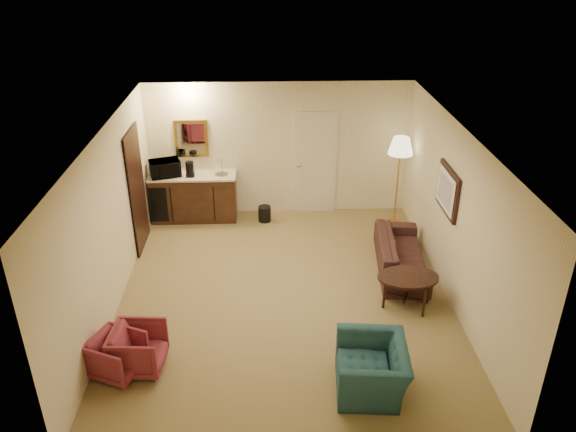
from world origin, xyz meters
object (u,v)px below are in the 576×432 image
Objects in this scene: teal_armchair at (372,361)px; floor_lamp at (398,181)px; wetbar_cabinet at (194,197)px; sofa at (402,249)px; microwave at (165,166)px; waste_bin at (265,214)px; rose_chair_far at (117,354)px; rose_chair_near at (138,347)px; coffee_table at (407,291)px; coffee_maker at (190,169)px.

teal_armchair is 4.59m from floor_lamp.
wetbar_cabinet is 4.11m from sofa.
floor_lamp is 4.37m from microwave.
teal_armchair is 3.14× the size of waste_bin.
microwave reaches higher than wetbar_cabinet.
teal_armchair is at bearing -74.95° from microwave.
wetbar_cabinet is 4.37m from rose_chair_far.
teal_armchair is 1.58× the size of rose_chair_far.
rose_chair_near is (-3.85, -2.26, -0.04)m from sofa.
wetbar_cabinet is 2.52× the size of rose_chair_near.
rose_chair_far is 4.38m from microwave.
floor_lamp is (4.35, 4.02, 0.56)m from rose_chair_far.
sofa is 4.60m from microwave.
wetbar_cabinet is at bearing 138.57° from coffee_table.
coffee_table is 3.56m from waste_bin.
rose_chair_near reaches higher than rose_chair_far.
microwave reaches higher than coffee_maker.
floor_lamp is at bearing 81.65° from coffee_table.
coffee_maker is (0.47, 4.26, 0.76)m from rose_chair_far.
coffee_maker is (-2.66, 4.65, 0.65)m from teal_armchair.
floor_lamp is at bearing -22.42° from microwave.
microwave is at bearing -141.43° from teal_armchair.
coffee_table is 2.82m from floor_lamp.
floor_lamp is at bearing 169.38° from teal_armchair.
coffee_maker is (0.47, -0.04, -0.04)m from microwave.
floor_lamp is at bearing -4.75° from wetbar_cabinet.
microwave is at bearing -175.76° from wetbar_cabinet.
floor_lamp is (3.85, -0.32, 0.40)m from wetbar_cabinet.
microwave is (0.00, 4.30, 0.81)m from rose_chair_far.
coffee_table is at bearing -55.99° from microwave.
rose_chair_near is at bearing -105.30° from microwave.
microwave is (-0.50, -0.04, 0.65)m from wetbar_cabinet.
sofa is 2.90m from teal_armchair.
rose_chair_far is 2.10× the size of coffee_maker.
coffee_maker is at bearing 1.00° from rose_chair_near.
wetbar_cabinet is 1.40m from waste_bin.
coffee_table is (3.70, 1.20, -0.07)m from rose_chair_near.
waste_bin is at bearing -3.56° from coffee_maker.
microwave is at bearing 142.71° from coffee_table.
rose_chair_near is (-0.25, -4.25, -0.13)m from wetbar_cabinet.
wetbar_cabinet reaches higher than coffee_table.
rose_chair_near is 5.70m from floor_lamp.
coffee_maker reaches higher than rose_chair_far.
microwave reaches higher than rose_chair_near.
rose_chair_far is at bearing -113.93° from waste_bin.
sofa reaches higher than rose_chair_far.
microwave is (-3.13, 4.69, 0.69)m from teal_armchair.
waste_bin is 1.06× the size of coffee_maker.
coffee_table is (-0.15, -1.05, -0.11)m from sofa.
rose_chair_far is at bearing 114.17° from rose_chair_near.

